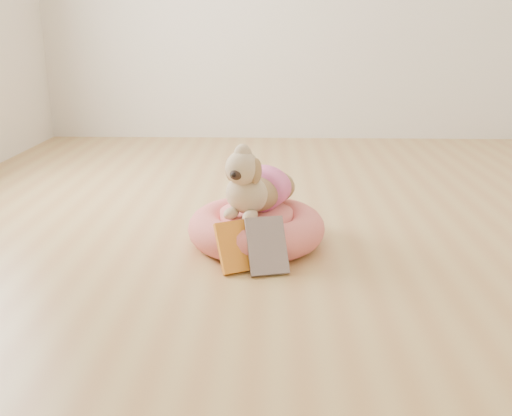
{
  "coord_description": "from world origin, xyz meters",
  "views": [
    {
      "loc": [
        -0.09,
        -2.63,
        0.9
      ],
      "look_at": [
        -0.16,
        -0.34,
        0.18
      ],
      "focal_mm": 40.0,
      "sensor_mm": 36.0,
      "label": 1
    }
  ],
  "objects_px": {
    "dog": "(255,175)",
    "book_yellow": "(235,247)",
    "pet_bed": "(256,228)",
    "book_white": "(267,246)"
  },
  "relations": [
    {
      "from": "dog",
      "to": "book_yellow",
      "type": "xyz_separation_m",
      "value": [
        -0.07,
        -0.28,
        -0.22
      ]
    },
    {
      "from": "book_yellow",
      "to": "book_white",
      "type": "bearing_deg",
      "value": -27.21
    },
    {
      "from": "dog",
      "to": "book_yellow",
      "type": "relative_size",
      "value": 2.13
    },
    {
      "from": "pet_bed",
      "to": "book_yellow",
      "type": "relative_size",
      "value": 2.92
    },
    {
      "from": "pet_bed",
      "to": "book_yellow",
      "type": "height_order",
      "value": "book_yellow"
    },
    {
      "from": "pet_bed",
      "to": "book_yellow",
      "type": "xyz_separation_m",
      "value": [
        -0.07,
        -0.28,
        0.02
      ]
    },
    {
      "from": "dog",
      "to": "book_white",
      "type": "bearing_deg",
      "value": -56.45
    },
    {
      "from": "pet_bed",
      "to": "book_white",
      "type": "relative_size",
      "value": 2.58
    },
    {
      "from": "pet_bed",
      "to": "book_white",
      "type": "height_order",
      "value": "book_white"
    },
    {
      "from": "book_white",
      "to": "pet_bed",
      "type": "bearing_deg",
      "value": 86.52
    }
  ]
}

